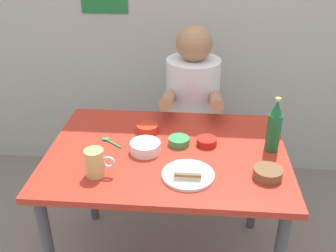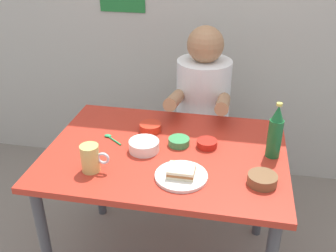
% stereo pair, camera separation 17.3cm
% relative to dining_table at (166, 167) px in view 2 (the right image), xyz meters
% --- Properties ---
extents(dining_table, '(1.10, 0.80, 0.74)m').
position_rel_dining_table_xyz_m(dining_table, '(0.00, 0.00, 0.00)').
color(dining_table, '#B72D1E').
rests_on(dining_table, ground).
extents(stool, '(0.34, 0.34, 0.45)m').
position_rel_dining_table_xyz_m(stool, '(0.10, 0.63, -0.30)').
color(stool, '#4C4C51').
rests_on(stool, ground).
extents(person_seated, '(0.33, 0.56, 0.72)m').
position_rel_dining_table_xyz_m(person_seated, '(0.10, 0.62, 0.12)').
color(person_seated, white).
rests_on(person_seated, stool).
extents(plate_orange, '(0.22, 0.22, 0.01)m').
position_rel_dining_table_xyz_m(plate_orange, '(0.10, -0.20, 0.10)').
color(plate_orange, silver).
rests_on(plate_orange, dining_table).
extents(sandwich, '(0.11, 0.09, 0.04)m').
position_rel_dining_table_xyz_m(sandwich, '(0.10, -0.20, 0.13)').
color(sandwich, beige).
rests_on(sandwich, plate_orange).
extents(beer_mug, '(0.13, 0.08, 0.12)m').
position_rel_dining_table_xyz_m(beer_mug, '(-0.28, -0.22, 0.15)').
color(beer_mug, '#D1BC66').
rests_on(beer_mug, dining_table).
extents(beer_bottle, '(0.06, 0.06, 0.26)m').
position_rel_dining_table_xyz_m(beer_bottle, '(0.48, 0.04, 0.21)').
color(beer_bottle, '#19602D').
rests_on(beer_bottle, dining_table).
extents(sauce_bowl_chili, '(0.11, 0.11, 0.04)m').
position_rel_dining_table_xyz_m(sauce_bowl_chili, '(-0.11, 0.17, 0.12)').
color(sauce_bowl_chili, red).
rests_on(sauce_bowl_chili, dining_table).
extents(dip_bowl_green, '(0.10, 0.10, 0.03)m').
position_rel_dining_table_xyz_m(dip_bowl_green, '(0.05, 0.06, 0.11)').
color(dip_bowl_green, '#388C4C').
rests_on(dip_bowl_green, dining_table).
extents(rice_bowl_white, '(0.14, 0.14, 0.05)m').
position_rel_dining_table_xyz_m(rice_bowl_white, '(-0.10, -0.02, 0.12)').
color(rice_bowl_white, silver).
rests_on(rice_bowl_white, dining_table).
extents(sambal_bowl_red, '(0.10, 0.10, 0.03)m').
position_rel_dining_table_xyz_m(sambal_bowl_red, '(0.18, 0.07, 0.11)').
color(sambal_bowl_red, '#B21E14').
rests_on(sambal_bowl_red, dining_table).
extents(condiment_bowl_brown, '(0.12, 0.12, 0.04)m').
position_rel_dining_table_xyz_m(condiment_bowl_brown, '(0.43, -0.18, 0.12)').
color(condiment_bowl_brown, brown).
rests_on(condiment_bowl_brown, dining_table).
extents(spoon, '(0.11, 0.08, 0.01)m').
position_rel_dining_table_xyz_m(spoon, '(-0.29, 0.05, 0.10)').
color(spoon, '#26A559').
rests_on(spoon, dining_table).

